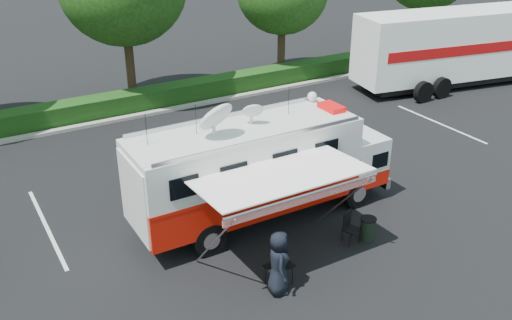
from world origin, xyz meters
The scene contains 10 objects.
ground_plane centered at (0.00, 0.00, 0.00)m, with size 120.00×120.00×0.00m, color black.
back_border centered at (1.14, 12.90, 5.00)m, with size 60.00×6.14×8.87m.
stall_lines centered at (-0.50, 3.00, 0.00)m, with size 24.12×5.50×0.01m.
command_truck centered at (-0.08, 0.00, 1.83)m, with size 8.92×2.45×4.28m.
awning centered at (-0.88, -2.55, 2.75)m, with size 4.87×2.52×2.94m.
person centered at (-1.70, -3.62, 0.00)m, with size 0.93×0.60×1.90m, color black.
folding_table centered at (-1.54, -3.38, 0.61)m, with size 0.80×0.59×0.66m.
folding_chair centered at (1.54, -2.61, 0.59)m, with size 0.62×0.66×0.99m.
trash_bin centered at (2.10, -2.85, 0.38)m, with size 0.51×0.51×0.76m.
semi_trailer centered at (17.37, 6.79, 2.16)m, with size 13.58×5.11×4.10m.
Camera 1 is at (-8.59, -14.19, 10.04)m, focal length 40.00 mm.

